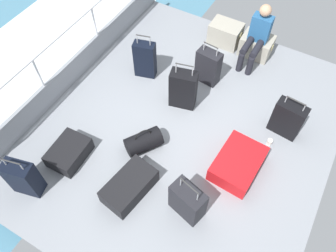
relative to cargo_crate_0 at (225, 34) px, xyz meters
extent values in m
cube|color=gray|center=(0.30, -2.13, -0.24)|extent=(4.40, 5.20, 0.06)
cube|color=gray|center=(-1.87, -2.13, 0.02)|extent=(0.06, 5.20, 0.45)
cylinder|color=silver|center=(-1.87, -2.83, 0.29)|extent=(0.04, 0.04, 1.00)
cylinder|color=silver|center=(-1.87, -1.44, 0.29)|extent=(0.04, 0.04, 1.00)
cylinder|color=silver|center=(-1.87, -2.13, 0.79)|extent=(0.04, 4.16, 0.04)
cube|color=white|center=(-3.30, -2.13, -0.55)|extent=(2.40, 7.28, 0.01)
cube|color=#9E9989|center=(0.00, 0.00, 0.00)|extent=(0.57, 0.41, 0.42)
torus|color=tan|center=(-0.30, 0.00, 0.08)|extent=(0.02, 0.12, 0.12)
torus|color=tan|center=(0.30, 0.00, 0.08)|extent=(0.02, 0.12, 0.12)
cube|color=#9E9989|center=(0.62, 0.01, -0.02)|extent=(0.56, 0.43, 0.37)
torus|color=tan|center=(0.34, 0.01, 0.05)|extent=(0.02, 0.12, 0.12)
torus|color=tan|center=(0.91, 0.01, 0.05)|extent=(0.02, 0.12, 0.12)
cube|color=#26598C|center=(0.62, -0.04, 0.40)|extent=(0.34, 0.20, 0.48)
sphere|color=tan|center=(0.62, -0.04, 0.76)|extent=(0.20, 0.20, 0.20)
cylinder|color=black|center=(0.71, -0.34, 0.20)|extent=(0.12, 0.40, 0.12)
cylinder|color=black|center=(0.71, -0.54, -0.02)|extent=(0.11, 0.11, 0.37)
cylinder|color=black|center=(0.53, -0.34, 0.20)|extent=(0.12, 0.40, 0.12)
cylinder|color=black|center=(0.53, -0.54, -0.02)|extent=(0.11, 0.11, 0.37)
cube|color=black|center=(-0.94, -3.47, -0.09)|extent=(0.48, 0.63, 0.24)
cube|color=white|center=(-0.96, -3.16, -0.05)|extent=(0.05, 0.01, 0.08)
cube|color=black|center=(-0.87, -1.46, 0.13)|extent=(0.40, 0.28, 0.69)
cylinder|color=#A5A8AD|center=(-0.97, -1.49, 0.56)|extent=(0.02, 0.02, 0.17)
cylinder|color=#A5A8AD|center=(-0.76, -1.43, 0.56)|extent=(0.02, 0.02, 0.17)
cylinder|color=#2D2D2D|center=(-0.87, -1.46, 0.64)|extent=(0.23, 0.08, 0.02)
cube|color=white|center=(-0.89, -1.36, 0.24)|extent=(0.05, 0.02, 0.08)
cube|color=black|center=(0.95, -3.34, 0.08)|extent=(0.51, 0.36, 0.57)
cylinder|color=#A5A8AD|center=(0.82, -3.30, 0.45)|extent=(0.02, 0.02, 0.18)
cylinder|color=#A5A8AD|center=(1.08, -3.37, 0.45)|extent=(0.02, 0.02, 0.18)
cylinder|color=#2D2D2D|center=(0.95, -3.34, 0.54)|extent=(0.29, 0.09, 0.02)
cube|color=green|center=(0.98, -3.21, 0.20)|extent=(0.05, 0.02, 0.08)
cube|color=red|center=(1.29, -2.42, -0.07)|extent=(0.63, 0.84, 0.27)
cube|color=silver|center=(1.31, -2.01, 0.01)|extent=(0.05, 0.01, 0.08)
cube|color=black|center=(0.13, -3.48, -0.07)|extent=(0.54, 0.82, 0.28)
cube|color=white|center=(0.19, -3.10, -0.03)|extent=(0.05, 0.01, 0.08)
cube|color=black|center=(1.65, -1.44, 0.10)|extent=(0.48, 0.26, 0.61)
cylinder|color=#A5A8AD|center=(1.52, -1.43, 0.47)|extent=(0.02, 0.02, 0.12)
cylinder|color=#A5A8AD|center=(1.79, -1.46, 0.47)|extent=(0.02, 0.02, 0.12)
cylinder|color=#2D2D2D|center=(1.65, -1.44, 0.53)|extent=(0.29, 0.05, 0.02)
cube|color=white|center=(1.66, -1.33, 0.18)|extent=(0.05, 0.01, 0.08)
cube|color=black|center=(0.02, -1.73, 0.14)|extent=(0.46, 0.33, 0.70)
cylinder|color=#A5A8AD|center=(-0.10, -1.76, 0.58)|extent=(0.02, 0.02, 0.19)
cylinder|color=#A5A8AD|center=(0.14, -1.70, 0.58)|extent=(0.02, 0.02, 0.19)
cylinder|color=#2D2D2D|center=(0.02, -1.73, 0.68)|extent=(0.27, 0.08, 0.02)
cube|color=white|center=(-0.01, -1.61, 0.28)|extent=(0.05, 0.02, 0.08)
cube|color=black|center=(0.13, -1.05, 0.10)|extent=(0.42, 0.26, 0.63)
cylinder|color=#A5A8AD|center=(0.01, -1.04, 0.50)|extent=(0.02, 0.02, 0.16)
cylinder|color=#A5A8AD|center=(0.25, -1.06, 0.50)|extent=(0.02, 0.02, 0.16)
cylinder|color=#2D2D2D|center=(0.13, -1.05, 0.58)|extent=(0.26, 0.05, 0.02)
cube|color=silver|center=(0.15, -0.94, 0.30)|extent=(0.05, 0.01, 0.08)
cube|color=black|center=(-1.11, -4.15, 0.10)|extent=(0.44, 0.31, 0.63)
cylinder|color=#A5A8AD|center=(-1.23, -4.17, 0.48)|extent=(0.02, 0.02, 0.13)
cylinder|color=#A5A8AD|center=(-0.99, -4.12, 0.48)|extent=(0.02, 0.02, 0.13)
cylinder|color=#2D2D2D|center=(-1.11, -4.15, 0.54)|extent=(0.26, 0.08, 0.02)
cube|color=silver|center=(-1.14, -4.03, 0.17)|extent=(0.05, 0.02, 0.08)
cylinder|color=black|center=(-0.08, -2.78, -0.06)|extent=(0.54, 0.61, 0.30)
torus|color=black|center=(-0.08, -2.78, 0.10)|extent=(0.15, 0.22, 0.25)
cylinder|color=white|center=(1.56, -1.78, -0.16)|extent=(0.08, 0.08, 0.10)
camera|label=1|loc=(1.56, -4.93, 4.17)|focal=35.84mm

